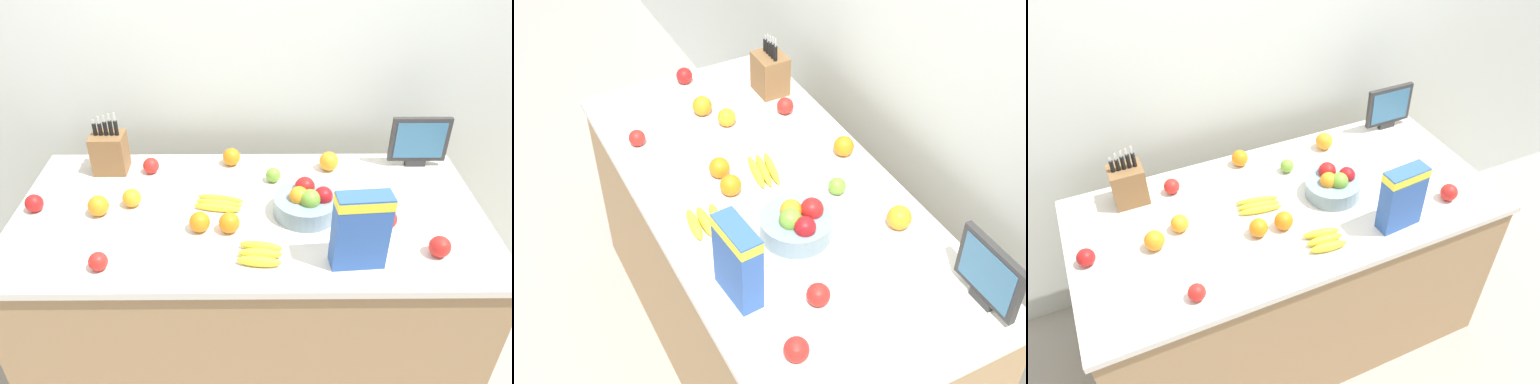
% 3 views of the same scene
% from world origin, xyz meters
% --- Properties ---
extents(ground_plane, '(14.00, 14.00, 0.00)m').
position_xyz_m(ground_plane, '(0.00, 0.00, 0.00)').
color(ground_plane, gray).
extents(wall_back, '(9.00, 0.06, 2.60)m').
position_xyz_m(wall_back, '(0.00, 0.68, 1.30)').
color(wall_back, silver).
rests_on(wall_back, ground_plane).
extents(counter, '(1.92, 0.93, 0.92)m').
position_xyz_m(counter, '(0.00, 0.00, 0.46)').
color(counter, tan).
rests_on(counter, ground_plane).
extents(knife_block, '(0.15, 0.13, 0.29)m').
position_xyz_m(knife_block, '(-0.63, 0.32, 1.01)').
color(knife_block, brown).
rests_on(knife_block, counter).
extents(small_monitor, '(0.26, 0.03, 0.24)m').
position_xyz_m(small_monitor, '(0.77, 0.35, 1.05)').
color(small_monitor, '#2D2D2D').
rests_on(small_monitor, counter).
extents(cereal_box, '(0.20, 0.09, 0.29)m').
position_xyz_m(cereal_box, '(0.38, -0.32, 1.08)').
color(cereal_box, '#2D56A8').
rests_on(cereal_box, counter).
extents(fruit_bowl, '(0.26, 0.26, 0.13)m').
position_xyz_m(fruit_bowl, '(0.23, -0.02, 0.97)').
color(fruit_bowl, gray).
rests_on(fruit_bowl, counter).
extents(banana_bunch_left, '(0.21, 0.13, 0.03)m').
position_xyz_m(banana_bunch_left, '(-0.13, 0.03, 0.94)').
color(banana_bunch_left, yellow).
rests_on(banana_bunch_left, counter).
extents(banana_bunch_right, '(0.17, 0.14, 0.04)m').
position_xyz_m(banana_bunch_right, '(0.04, -0.29, 0.94)').
color(banana_bunch_right, yellow).
rests_on(banana_bunch_right, counter).
extents(apple_front, '(0.07, 0.07, 0.07)m').
position_xyz_m(apple_front, '(-0.53, -0.34, 0.95)').
color(apple_front, red).
rests_on(apple_front, counter).
extents(apple_near_bananas, '(0.08, 0.08, 0.08)m').
position_xyz_m(apple_near_bananas, '(0.69, -0.28, 0.96)').
color(apple_near_bananas, red).
rests_on(apple_near_bananas, counter).
extents(apple_leftmost, '(0.08, 0.08, 0.08)m').
position_xyz_m(apple_leftmost, '(0.54, -0.11, 0.96)').
color(apple_leftmost, red).
rests_on(apple_leftmost, counter).
extents(apple_middle, '(0.07, 0.07, 0.07)m').
position_xyz_m(apple_middle, '(-0.88, 0.01, 0.96)').
color(apple_middle, red).
rests_on(apple_middle, counter).
extents(apple_by_knife_block, '(0.07, 0.07, 0.07)m').
position_xyz_m(apple_by_knife_block, '(-0.45, 0.30, 0.96)').
color(apple_by_knife_block, red).
rests_on(apple_by_knife_block, counter).
extents(apple_rear, '(0.07, 0.07, 0.07)m').
position_xyz_m(apple_rear, '(0.11, 0.22, 0.95)').
color(apple_rear, '#6B9E33').
rests_on(apple_rear, counter).
extents(orange_front_center, '(0.08, 0.08, 0.08)m').
position_xyz_m(orange_front_center, '(-0.19, -0.13, 0.96)').
color(orange_front_center, orange).
rests_on(orange_front_center, counter).
extents(orange_by_cereal, '(0.08, 0.08, 0.08)m').
position_xyz_m(orange_by_cereal, '(-0.08, -0.13, 0.96)').
color(orange_by_cereal, orange).
rests_on(orange_by_cereal, counter).
extents(orange_near_bowl, '(0.09, 0.09, 0.09)m').
position_xyz_m(orange_near_bowl, '(0.36, 0.32, 0.96)').
color(orange_near_bowl, orange).
rests_on(orange_near_bowl, counter).
extents(orange_mid_right, '(0.08, 0.08, 0.08)m').
position_xyz_m(orange_mid_right, '(-0.48, 0.04, 0.96)').
color(orange_mid_right, orange).
rests_on(orange_mid_right, counter).
extents(orange_front_right, '(0.09, 0.09, 0.09)m').
position_xyz_m(orange_front_right, '(-0.61, -0.02, 0.96)').
color(orange_front_right, orange).
rests_on(orange_front_right, counter).
extents(orange_front_left, '(0.08, 0.08, 0.08)m').
position_xyz_m(orange_front_left, '(-0.08, 0.37, 0.96)').
color(orange_front_left, orange).
rests_on(orange_front_left, counter).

